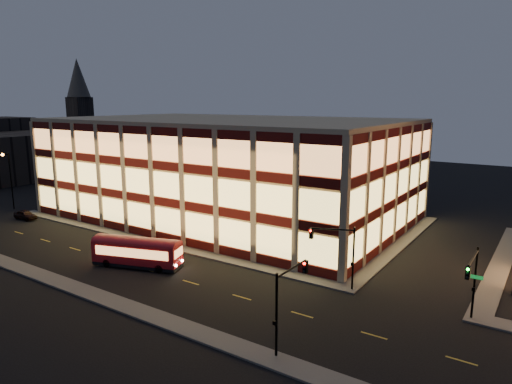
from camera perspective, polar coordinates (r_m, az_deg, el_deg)
The scene contains 15 objects.
ground at distance 55.33m, azimuth -11.77°, elevation -6.82°, with size 200.00×200.00×0.00m, color black.
sidewalk_office_south at distance 58.05m, azimuth -13.15°, elevation -5.94°, with size 54.00×2.00×0.15m, color #514F4C.
sidewalk_office_east at distance 58.06m, azimuth 17.51°, elevation -6.17°, with size 2.00×30.00×0.15m, color #514F4C.
sidewalk_tower_west at distance 56.24m, azimuth 28.38°, elevation -7.60°, with size 2.00×30.00×0.15m, color #514F4C.
sidewalk_near at distance 47.74m, azimuth -23.13°, elevation -10.39°, with size 100.00×2.00×0.15m, color #514F4C.
office_building at distance 67.95m, azimuth -3.55°, elevation 3.05°, with size 50.45×30.45×14.50m.
bg_building_a at distance 114.48m, azimuth -27.47°, elevation 4.02°, with size 18.00×28.00×10.00m, color #2D2621.
church_tower at distance 132.55m, azimuth -20.97°, elevation 7.11°, with size 5.00×5.00×18.00m, color #2D2621.
church_spire at distance 132.45m, azimuth -21.41°, elevation 13.15°, with size 6.00×6.00×10.00m, color #4C473F.
traffic_signal_far at distance 41.99m, azimuth 10.19°, elevation -6.73°, with size 3.79×1.87×6.00m.
traffic_signal_right at distance 38.37m, azimuth 25.46°, elevation -9.46°, with size 1.20×4.37×6.00m.
traffic_signal_near at distance 31.98m, azimuth 3.99°, elevation -12.43°, with size 0.32×4.45×6.00m.
street_lamp_a at distance 81.87m, azimuth -28.46°, elevation 1.85°, with size 0.44×1.22×9.02m.
trolley_bus at distance 49.27m, azimuth -14.64°, elevation -7.08°, with size 9.61×5.16×3.17m.
parked_car_0 at distance 74.64m, azimuth -26.88°, elevation -2.56°, with size 1.59×3.96×1.35m, color black.
Camera 1 is at (37.96, -36.49, 16.99)m, focal length 32.00 mm.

